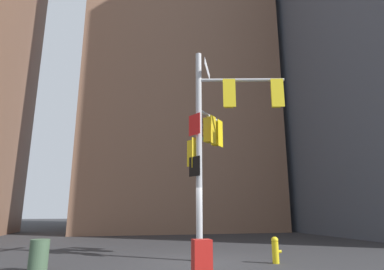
{
  "coord_description": "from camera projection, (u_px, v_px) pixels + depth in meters",
  "views": [
    {
      "loc": [
        -2.99,
        -11.2,
        1.71
      ],
      "look_at": [
        -0.17,
        0.42,
        4.56
      ],
      "focal_mm": 29.52,
      "sensor_mm": 36.0,
      "label": 1
    }
  ],
  "objects": [
    {
      "name": "building_mid_block",
      "position": [
        171.0,
        75.0,
        34.21
      ],
      "size": [
        16.6,
        16.6,
        31.99
      ],
      "primitive_type": "cube",
      "color": "brown",
      "rests_on": "ground"
    },
    {
      "name": "trash_bin",
      "position": [
        39.0,
        255.0,
        9.03
      ],
      "size": [
        0.53,
        0.53,
        0.89
      ],
      "primitive_type": "cylinder",
      "color": "#3F593F",
      "rests_on": "ground"
    },
    {
      "name": "signal_pole_assembly",
      "position": [
        216.0,
        131.0,
        12.23
      ],
      "size": [
        3.65,
        2.44,
        7.82
      ],
      "color": "#B2B2B5",
      "rests_on": "ground"
    },
    {
      "name": "fire_hydrant",
      "position": [
        275.0,
        249.0,
        10.45
      ],
      "size": [
        0.33,
        0.23,
        0.85
      ],
      "color": "yellow",
      "rests_on": "ground"
    },
    {
      "name": "newspaper_box",
      "position": [
        202.0,
        262.0,
        7.46
      ],
      "size": [
        0.45,
        0.36,
        1.03
      ],
      "color": "red",
      "rests_on": "ground"
    },
    {
      "name": "ground",
      "position": [
        200.0,
        261.0,
        10.88
      ],
      "size": [
        120.0,
        120.0,
        0.0
      ],
      "primitive_type": "plane",
      "color": "#2D2D30"
    }
  ]
}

